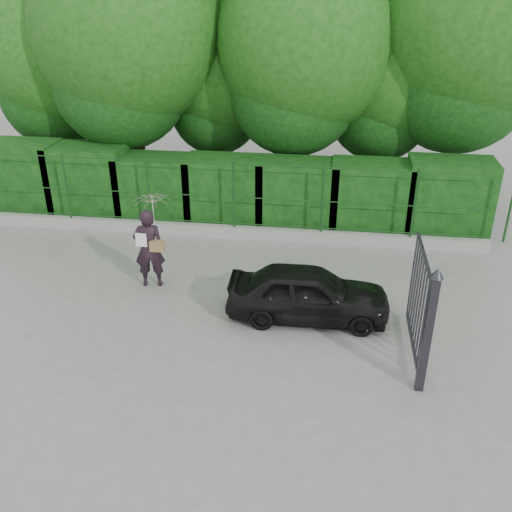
# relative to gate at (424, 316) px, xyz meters

# --- Properties ---
(ground) EXTENTS (80.00, 80.00, 0.00)m
(ground) POSITION_rel_gate_xyz_m (-4.60, 0.72, -1.19)
(ground) COLOR gray
(kerb) EXTENTS (14.00, 0.25, 0.30)m
(kerb) POSITION_rel_gate_xyz_m (-4.60, 5.22, -1.04)
(kerb) COLOR #9E9E99
(kerb) RESTS_ON ground
(fence) EXTENTS (14.13, 0.06, 1.80)m
(fence) POSITION_rel_gate_xyz_m (-4.38, 5.22, 0.01)
(fence) COLOR #143F16
(fence) RESTS_ON kerb
(hedge) EXTENTS (14.20, 1.20, 2.10)m
(hedge) POSITION_rel_gate_xyz_m (-4.64, 6.22, -0.20)
(hedge) COLOR black
(hedge) RESTS_ON ground
(trees) EXTENTS (17.10, 6.15, 8.08)m
(trees) POSITION_rel_gate_xyz_m (-3.46, 8.46, 3.43)
(trees) COLOR black
(trees) RESTS_ON ground
(gate) EXTENTS (0.22, 2.33, 2.36)m
(gate) POSITION_rel_gate_xyz_m (0.00, 0.00, 0.00)
(gate) COLOR #27272D
(gate) RESTS_ON ground
(woman) EXTENTS (0.94, 0.85, 2.19)m
(woman) POSITION_rel_gate_xyz_m (-5.57, 2.45, 0.17)
(woman) COLOR black
(woman) RESTS_ON ground
(car) EXTENTS (3.34, 1.40, 1.13)m
(car) POSITION_rel_gate_xyz_m (-2.04, 1.56, -0.62)
(car) COLOR black
(car) RESTS_ON ground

